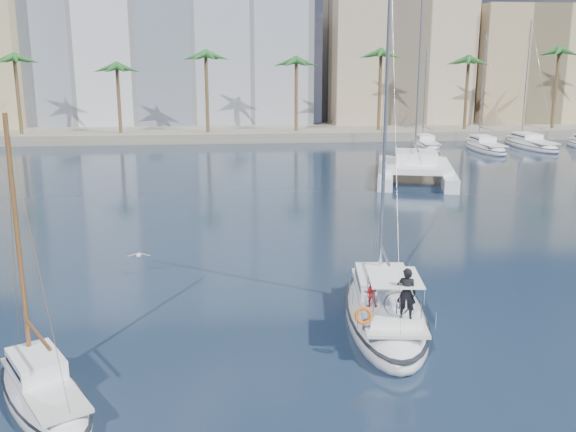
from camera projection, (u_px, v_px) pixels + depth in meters
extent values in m
plane|color=black|center=(313.00, 297.00, 28.92)|extent=(160.00, 160.00, 0.00)
cube|color=gray|center=(252.00, 133.00, 87.72)|extent=(120.00, 14.00, 1.20)
cube|color=silver|center=(167.00, 34.00, 94.97)|extent=(42.00, 16.00, 28.00)
cube|color=tan|center=(395.00, 62.00, 96.27)|extent=(20.00, 14.00, 20.00)
cube|color=tan|center=(528.00, 68.00, 96.49)|extent=(18.00, 12.00, 18.00)
cylinder|color=brown|center=(253.00, 100.00, 82.75)|extent=(0.44, 0.44, 10.50)
sphere|color=#215B22|center=(253.00, 58.00, 81.49)|extent=(3.60, 3.60, 3.60)
cylinder|color=brown|center=(506.00, 98.00, 85.99)|extent=(0.44, 0.44, 10.50)
sphere|color=#215B22|center=(510.00, 58.00, 84.74)|extent=(3.60, 3.60, 3.60)
ellipsoid|color=white|center=(385.00, 315.00, 26.06)|extent=(4.34, 10.16, 2.04)
ellipsoid|color=black|center=(385.00, 308.00, 25.99)|extent=(4.38, 10.26, 0.18)
cube|color=silver|center=(386.00, 299.00, 25.69)|extent=(3.14, 7.60, 0.12)
cube|color=white|center=(383.00, 281.00, 26.71)|extent=(2.49, 3.46, 0.60)
cube|color=black|center=(383.00, 280.00, 26.70)|extent=(2.47, 3.08, 0.14)
cylinder|color=#B7BABF|center=(385.00, 130.00, 26.34)|extent=(0.15, 0.15, 12.91)
cylinder|color=#B7BABF|center=(387.00, 260.00, 25.59)|extent=(0.61, 3.96, 0.11)
cube|color=white|center=(392.00, 311.00, 23.79)|extent=(2.16, 2.68, 0.36)
cube|color=white|center=(394.00, 277.00, 23.38)|extent=(2.16, 2.68, 0.04)
torus|color=silver|center=(397.00, 304.00, 22.72)|extent=(0.96, 0.18, 0.96)
torus|color=#E2570B|center=(363.00, 316.00, 22.45)|extent=(0.65, 0.27, 0.64)
imported|color=black|center=(406.00, 293.00, 22.52)|extent=(0.78, 0.64, 1.86)
imported|color=maroon|center=(371.00, 293.00, 23.70)|extent=(0.59, 0.50, 1.05)
ellipsoid|color=white|center=(45.00, 399.00, 19.80)|extent=(5.01, 6.65, 1.53)
ellipsoid|color=black|center=(44.00, 392.00, 19.75)|extent=(5.06, 6.72, 0.18)
cube|color=silver|center=(44.00, 383.00, 19.56)|extent=(3.69, 4.95, 0.12)
cube|color=white|center=(36.00, 363.00, 20.07)|extent=(2.25, 2.53, 0.60)
cube|color=black|center=(36.00, 363.00, 20.07)|extent=(2.14, 2.32, 0.14)
cylinder|color=brown|center=(18.00, 244.00, 19.78)|extent=(0.15, 0.15, 8.03)
cylinder|color=brown|center=(38.00, 334.00, 19.34)|extent=(1.40, 2.33, 0.11)
cube|color=white|center=(385.00, 172.00, 57.45)|extent=(4.33, 12.81, 1.10)
cube|color=white|center=(445.00, 174.00, 56.69)|extent=(4.33, 12.81, 1.10)
cube|color=white|center=(416.00, 166.00, 56.27)|extent=(7.42, 8.32, 0.50)
cube|color=white|center=(416.00, 157.00, 56.73)|extent=(4.39, 4.63, 1.00)
cube|color=black|center=(416.00, 156.00, 56.71)|extent=(4.28, 4.13, 0.18)
cylinder|color=#B7BABF|center=(419.00, 63.00, 56.65)|extent=(0.18, 0.18, 17.21)
ellipsoid|color=silver|center=(139.00, 255.00, 31.36)|extent=(0.23, 0.44, 0.21)
sphere|color=silver|center=(139.00, 254.00, 31.56)|extent=(0.11, 0.11, 0.11)
cube|color=gray|center=(132.00, 255.00, 31.32)|extent=(0.50, 0.18, 0.12)
cube|color=gray|center=(145.00, 254.00, 31.38)|extent=(0.50, 0.18, 0.12)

